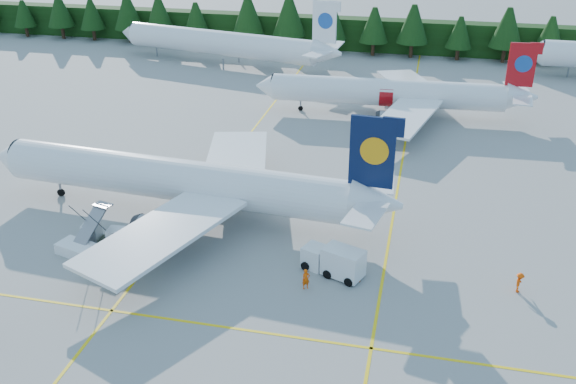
% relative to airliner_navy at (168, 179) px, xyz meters
% --- Properties ---
extents(ground, '(320.00, 320.00, 0.00)m').
position_rel_airliner_navy_xyz_m(ground, '(15.72, -10.26, -3.63)').
color(ground, gray).
rests_on(ground, ground).
extents(taxi_stripe_a, '(0.25, 120.00, 0.01)m').
position_rel_airliner_navy_xyz_m(taxi_stripe_a, '(1.72, 9.74, -3.63)').
color(taxi_stripe_a, yellow).
rests_on(taxi_stripe_a, ground).
extents(taxi_stripe_b, '(0.25, 120.00, 0.01)m').
position_rel_airliner_navy_xyz_m(taxi_stripe_b, '(21.72, 9.74, -3.63)').
color(taxi_stripe_b, yellow).
rests_on(taxi_stripe_b, ground).
extents(taxi_stripe_cross, '(80.00, 0.25, 0.01)m').
position_rel_airliner_navy_xyz_m(taxi_stripe_cross, '(15.72, -16.26, -3.63)').
color(taxi_stripe_cross, yellow).
rests_on(taxi_stripe_cross, ground).
extents(treeline_hedge, '(220.00, 4.00, 6.00)m').
position_rel_airliner_navy_xyz_m(treeline_hedge, '(15.72, 71.74, -0.63)').
color(treeline_hedge, black).
rests_on(treeline_hedge, ground).
extents(airliner_navy, '(41.59, 34.12, 12.09)m').
position_rel_airliner_navy_xyz_m(airliner_navy, '(0.00, 0.00, 0.00)').
color(airliner_navy, white).
rests_on(airliner_navy, ground).
extents(airliner_red, '(37.52, 30.83, 10.90)m').
position_rel_airliner_navy_xyz_m(airliner_red, '(17.69, 33.98, -0.36)').
color(airliner_red, white).
rests_on(airliner_red, ground).
extents(airliner_far_left, '(42.46, 12.51, 12.50)m').
position_rel_airliner_navy_xyz_m(airliner_far_left, '(-13.97, 55.40, 0.28)').
color(airliner_far_left, white).
rests_on(airliner_far_left, ground).
extents(airstairs, '(4.16, 5.65, 3.40)m').
position_rel_airliner_navy_xyz_m(airstairs, '(-4.85, -8.99, -2.90)').
color(airstairs, white).
rests_on(airstairs, ground).
extents(service_truck, '(5.66, 3.74, 2.57)m').
position_rel_airliner_navy_xyz_m(service_truck, '(17.50, -7.25, -2.36)').
color(service_truck, white).
rests_on(service_truck, ground).
extents(uld_pair, '(4.73, 2.00, 1.57)m').
position_rel_airliner_navy_xyz_m(uld_pair, '(-3.42, -7.23, -2.58)').
color(uld_pair, '#313728').
rests_on(uld_pair, ground).
extents(crew_a, '(0.77, 0.70, 1.78)m').
position_rel_airliner_navy_xyz_m(crew_a, '(15.75, -10.01, -2.75)').
color(crew_a, '#EF4C05').
rests_on(crew_a, ground).
extents(crew_b, '(1.09, 0.93, 1.96)m').
position_rel_airliner_navy_xyz_m(crew_b, '(19.51, -8.06, -2.66)').
color(crew_b, '#E95A04').
rests_on(crew_b, ground).
extents(crew_c, '(0.69, 0.84, 1.75)m').
position_rel_airliner_navy_xyz_m(crew_c, '(32.51, -6.72, -2.76)').
color(crew_c, '#F14605').
rests_on(crew_c, ground).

